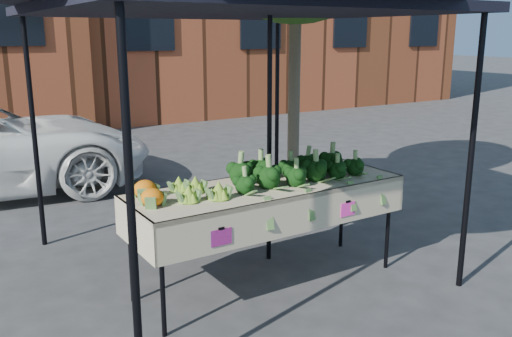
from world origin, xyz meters
name	(u,v)px	position (x,y,z in m)	size (l,w,h in m)	color
ground	(238,284)	(0.00, 0.00, 0.00)	(90.00, 90.00, 0.00)	#2E2E30
table	(268,235)	(0.23, -0.11, 0.45)	(2.42, 0.85, 0.90)	#C2B29A
canopy	(232,122)	(0.19, 0.43, 1.37)	(3.16, 3.16, 2.74)	black
broccoli_heap	(294,166)	(0.51, -0.09, 1.02)	(1.35, 0.55, 0.24)	black
romanesco_cluster	(195,184)	(-0.43, -0.08, 0.99)	(0.41, 0.55, 0.18)	#7EB934
cauliflower_pair	(148,191)	(-0.80, -0.05, 0.98)	(0.21, 0.41, 0.17)	orange
street_tree	(295,50)	(1.48, 1.29, 1.97)	(2.00, 2.00, 3.93)	#1E4C14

